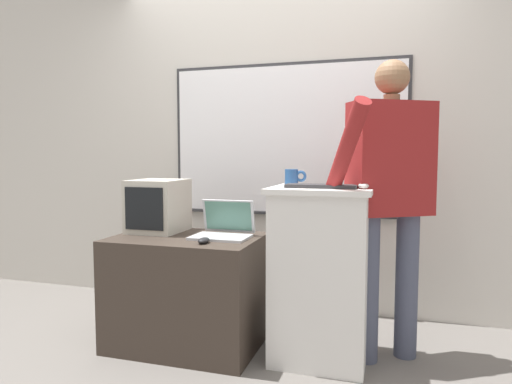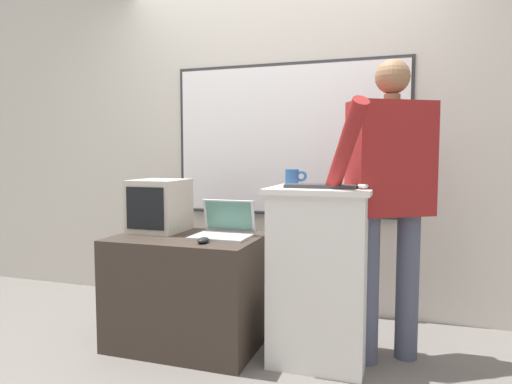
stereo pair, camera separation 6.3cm
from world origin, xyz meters
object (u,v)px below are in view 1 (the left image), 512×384
at_px(person_presenter, 390,188).
at_px(crt_monitor, 158,206).
at_px(computer_mouse_by_laptop, 204,240).
at_px(computer_mouse_by_keyboard, 364,186).
at_px(coffee_mug, 293,177).
at_px(lectern_podium, 321,273).
at_px(laptop, 224,227).
at_px(side_desk, 188,291).
at_px(wireless_keyboard, 321,186).

distance_m(person_presenter, crt_monitor, 1.46).
xyz_separation_m(computer_mouse_by_laptop, computer_mouse_by_keyboard, (0.88, 0.16, 0.32)).
bearing_deg(crt_monitor, coffee_mug, 7.18).
bearing_deg(crt_monitor, computer_mouse_by_laptop, -32.97).
bearing_deg(lectern_podium, computer_mouse_by_keyboard, -14.92).
xyz_separation_m(computer_mouse_by_keyboard, crt_monitor, (-1.32, 0.14, -0.17)).
height_order(lectern_podium, computer_mouse_by_keyboard, computer_mouse_by_keyboard).
distance_m(laptop, coffee_mug, 0.53).
bearing_deg(person_presenter, coffee_mug, 141.45).
bearing_deg(computer_mouse_by_keyboard, computer_mouse_by_laptop, -169.91).
bearing_deg(side_desk, wireless_keyboard, -1.46).
relative_size(lectern_podium, crt_monitor, 2.79).
xyz_separation_m(person_presenter, computer_mouse_by_laptop, (-1.01, -0.32, -0.30)).
bearing_deg(computer_mouse_by_laptop, lectern_podium, 18.98).
distance_m(lectern_podium, wireless_keyboard, 0.52).
height_order(wireless_keyboard, coffee_mug, coffee_mug).
relative_size(side_desk, computer_mouse_by_keyboard, 9.01).
xyz_separation_m(side_desk, coffee_mug, (0.62, 0.23, 0.71)).
xyz_separation_m(side_desk, laptop, (0.22, 0.06, 0.40)).
distance_m(person_presenter, laptop, 1.01).
height_order(lectern_podium, person_presenter, person_presenter).
bearing_deg(wireless_keyboard, laptop, 172.39).
bearing_deg(wireless_keyboard, coffee_mug, 131.32).
distance_m(person_presenter, coffee_mug, 0.59).
xyz_separation_m(lectern_podium, coffee_mug, (-0.21, 0.18, 0.55)).
bearing_deg(person_presenter, crt_monitor, 150.38).
bearing_deg(person_presenter, computer_mouse_by_keyboard, -159.07).
relative_size(side_desk, wireless_keyboard, 2.29).
distance_m(lectern_podium, computer_mouse_by_laptop, 0.70).
bearing_deg(laptop, coffee_mug, 22.78).
bearing_deg(laptop, crt_monitor, 173.56).
relative_size(laptop, wireless_keyboard, 0.88).
distance_m(wireless_keyboard, computer_mouse_by_laptop, 0.73).
distance_m(lectern_podium, coffee_mug, 0.62).
bearing_deg(side_desk, person_presenter, 7.03).
bearing_deg(lectern_podium, person_presenter, 15.86).
distance_m(crt_monitor, coffee_mug, 0.91).
height_order(wireless_keyboard, computer_mouse_by_laptop, wireless_keyboard).
height_order(lectern_podium, wireless_keyboard, wireless_keyboard).
distance_m(side_desk, computer_mouse_by_laptop, 0.44).
distance_m(laptop, crt_monitor, 0.50).
height_order(side_desk, person_presenter, person_presenter).
height_order(person_presenter, crt_monitor, person_presenter).
distance_m(wireless_keyboard, coffee_mug, 0.33).
bearing_deg(computer_mouse_by_keyboard, crt_monitor, 174.14).
xyz_separation_m(laptop, coffee_mug, (0.39, 0.17, 0.31)).
height_order(side_desk, computer_mouse_by_keyboard, computer_mouse_by_keyboard).
height_order(laptop, computer_mouse_by_keyboard, computer_mouse_by_keyboard).
xyz_separation_m(person_presenter, computer_mouse_by_keyboard, (-0.13, -0.17, 0.02)).
height_order(side_desk, laptop, laptop).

